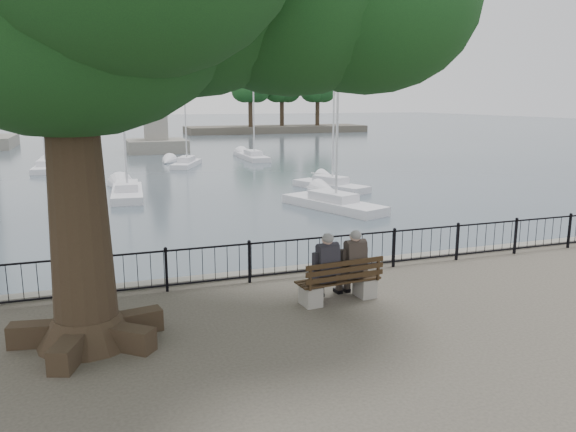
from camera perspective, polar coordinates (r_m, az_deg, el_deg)
name	(u,v)px	position (r m, az deg, el deg)	size (l,w,h in m)	color
harbor	(282,291)	(14.81, -0.64, -7.61)	(260.00, 260.00, 1.20)	slate
railing	(288,257)	(14.04, 0.00, -4.16)	(22.06, 0.06, 1.00)	black
bench	(339,286)	(12.58, 5.25, -7.10)	(1.95, 0.75, 1.01)	gray
person_left	(324,270)	(12.40, 3.68, -5.50)	(0.49, 0.82, 1.60)	black
person_right	(351,266)	(12.73, 6.45, -5.09)	(0.49, 0.82, 1.60)	black
lion_monument	(156,131)	(60.60, -13.27, 8.43)	(6.02, 6.02, 8.87)	slate
sailboat_b	(127,191)	(33.01, -16.02, 2.48)	(2.03, 6.01, 12.60)	silver
sailboat_c	(333,202)	(28.33, 4.61, 1.40)	(3.70, 6.29, 12.32)	silver
sailboat_d	(331,184)	(34.56, 4.35, 3.23)	(3.40, 5.41, 10.06)	silver
sailboat_f	(186,163)	(47.19, -10.28, 5.37)	(3.34, 5.30, 10.46)	silver
sailboat_g	(253,156)	(51.81, -3.55, 6.09)	(1.64, 5.87, 11.19)	silver
sailboat_h	(46,166)	(47.51, -23.35, 4.69)	(1.93, 5.79, 12.64)	silver
far_shore	(280,108)	(94.59, -0.79, 10.89)	(30.00, 8.60, 9.18)	#413D36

